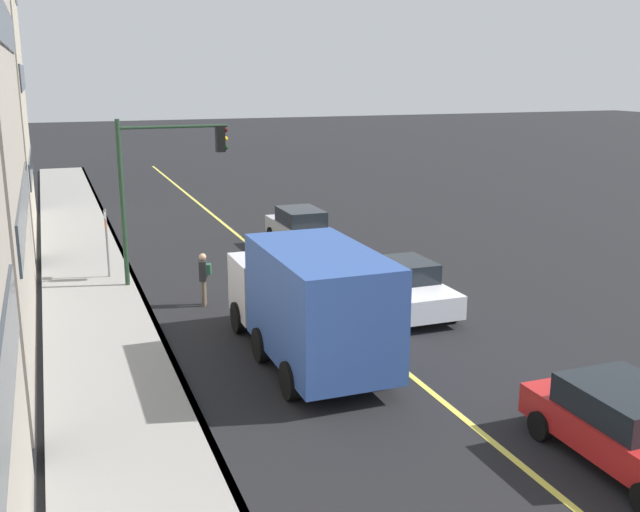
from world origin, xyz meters
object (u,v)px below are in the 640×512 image
object	(u,v)px
truck_blue	(310,301)
pedestrian_with_backpack	(204,275)
car_silver	(300,228)
traffic_light_mast	(163,173)
car_white	(403,286)
street_sign_post	(107,239)
car_red	(629,426)

from	to	relation	value
truck_blue	pedestrian_with_backpack	world-z (taller)	truck_blue
car_silver	pedestrian_with_backpack	xyz separation A→B (m)	(-6.73, 5.57, 0.18)
car_silver	traffic_light_mast	bearing A→B (deg)	122.17
pedestrian_with_backpack	traffic_light_mast	size ratio (longest dim) A/B	0.30
car_white	truck_blue	xyz separation A→B (m)	(-2.94, 4.16, 0.86)
truck_blue	traffic_light_mast	distance (m)	9.04
pedestrian_with_backpack	street_sign_post	size ratio (longest dim) A/B	0.66
car_white	car_red	world-z (taller)	car_white
truck_blue	traffic_light_mast	xyz separation A→B (m)	(8.43, 2.29, 2.31)
pedestrian_with_backpack	street_sign_post	distance (m)	4.86
car_silver	pedestrian_with_backpack	world-z (taller)	pedestrian_with_backpack
traffic_light_mast	car_red	bearing A→B (deg)	-157.94
car_red	truck_blue	world-z (taller)	truck_blue
car_red	traffic_light_mast	bearing A→B (deg)	22.06
car_white	pedestrian_with_backpack	size ratio (longest dim) A/B	2.56
truck_blue	car_red	bearing A→B (deg)	-150.39
car_white	street_sign_post	bearing A→B (deg)	50.96
car_silver	car_red	bearing A→B (deg)	179.78
pedestrian_with_backpack	car_silver	bearing A→B (deg)	-39.62
truck_blue	traffic_light_mast	world-z (taller)	traffic_light_mast
car_red	truck_blue	size ratio (longest dim) A/B	0.63
street_sign_post	traffic_light_mast	bearing A→B (deg)	-123.87
street_sign_post	car_white	bearing A→B (deg)	-129.04
pedestrian_with_backpack	street_sign_post	bearing A→B (deg)	32.94
truck_blue	pedestrian_with_backpack	distance (m)	5.90
car_white	traffic_light_mast	size ratio (longest dim) A/B	0.76
car_white	truck_blue	distance (m)	5.16
car_white	street_sign_post	size ratio (longest dim) A/B	1.69
car_red	pedestrian_with_backpack	size ratio (longest dim) A/B	2.52
pedestrian_with_backpack	truck_blue	bearing A→B (deg)	-164.53
car_red	traffic_light_mast	distance (m)	16.87
truck_blue	pedestrian_with_backpack	size ratio (longest dim) A/B	4.04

